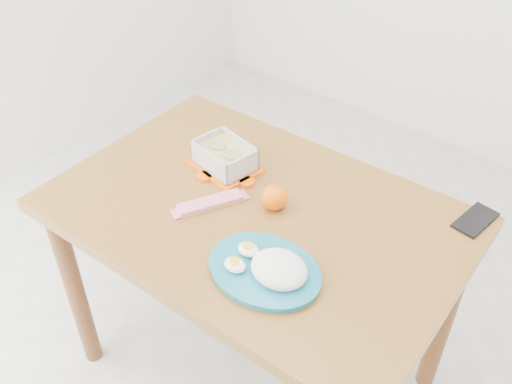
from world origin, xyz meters
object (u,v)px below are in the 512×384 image
Objects in this scene: rice_plate at (269,268)px; smartphone at (475,220)px; dining_table at (256,237)px; food_container at (225,157)px; orange_fruit at (274,197)px.

rice_plate reaches higher than smartphone.
rice_plate is at bearing -45.80° from dining_table.
dining_table is 0.26m from food_container.
food_container reaches higher than dining_table.
orange_fruit is at bearing -3.02° from food_container.
food_container reaches higher than smartphone.
rice_plate is (0.18, -0.17, 0.13)m from dining_table.
dining_table is at bearing -134.25° from orange_fruit.
rice_plate is (0.15, -0.21, -0.01)m from orange_fruit.
dining_table is at bearing 133.61° from rice_plate.
dining_table is 5.32× the size of food_container.
food_container reaches higher than orange_fruit.
smartphone is (0.68, 0.25, -0.04)m from food_container.
orange_fruit is 0.55m from smartphone.
smartphone is (0.31, 0.51, -0.02)m from rice_plate.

